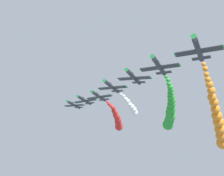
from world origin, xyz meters
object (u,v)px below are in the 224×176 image
(airplane_lead, at_px, (198,49))
(airplane_right_outer, at_px, (99,96))
(airplane_left_outer, at_px, (112,87))
(airplane_left_inner, at_px, (159,66))
(airplane_right_inner, at_px, (134,77))
(airplane_trailing, at_px, (85,100))
(airplane_high_slot, at_px, (74,105))

(airplane_lead, xyz_separation_m, airplane_right_outer, (37.97, -31.95, 5.86))
(airplane_lead, height_order, airplane_left_outer, airplane_left_outer)
(airplane_left_inner, relative_size, airplane_right_inner, 1.00)
(airplane_lead, distance_m, airplane_left_inner, 12.20)
(airplane_left_inner, bearing_deg, airplane_trailing, -39.99)
(airplane_right_inner, relative_size, airplane_right_outer, 1.00)
(airplane_left_inner, height_order, airplane_trailing, airplane_trailing)
(airplane_left_outer, xyz_separation_m, airplane_right_outer, (9.23, -9.43, 1.22))
(airplane_lead, xyz_separation_m, airplane_right_inner, (19.03, -15.42, 3.40))
(airplane_lead, bearing_deg, airplane_left_inner, -36.26)
(airplane_left_outer, distance_m, airplane_right_outer, 13.25)
(airplane_right_outer, bearing_deg, airplane_right_inner, 138.90)
(airplane_right_inner, distance_m, airplane_high_slot, 49.37)
(airplane_right_inner, relative_size, airplane_left_outer, 1.00)
(airplane_right_inner, distance_m, airplane_right_outer, 25.26)
(airplane_lead, bearing_deg, airplane_trailing, -39.26)
(airplane_lead, bearing_deg, airplane_right_outer, -40.08)
(airplane_right_inner, bearing_deg, airplane_left_outer, -36.15)
(airplane_lead, distance_m, airplane_left_outer, 36.81)
(airplane_right_outer, height_order, airplane_trailing, airplane_trailing)
(airplane_trailing, relative_size, airplane_high_slot, 1.00)
(airplane_left_inner, bearing_deg, airplane_left_outer, -38.98)
(airplane_left_outer, bearing_deg, airplane_right_outer, -45.62)
(airplane_left_inner, height_order, airplane_high_slot, airplane_high_slot)
(airplane_right_outer, bearing_deg, airplane_trailing, -35.90)
(airplane_high_slot, bearing_deg, airplane_left_inner, 140.41)
(airplane_lead, xyz_separation_m, airplane_trailing, (47.83, -39.09, 7.92))
(airplane_lead, bearing_deg, airplane_left_outer, -38.08)
(airplane_trailing, height_order, airplane_high_slot, airplane_high_slot)
(airplane_right_outer, distance_m, airplane_trailing, 12.34)
(airplane_left_inner, xyz_separation_m, airplane_trailing, (38.06, -31.92, 6.54))
(airplane_right_inner, height_order, airplane_right_outer, airplane_right_outer)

